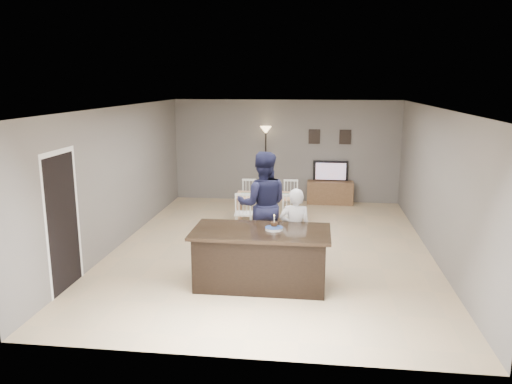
# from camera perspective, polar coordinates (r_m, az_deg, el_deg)

# --- Properties ---
(floor) EXTENTS (8.00, 8.00, 0.00)m
(floor) POSITION_cam_1_polar(r_m,az_deg,el_deg) (9.77, 1.77, -6.39)
(floor) COLOR tan
(floor) RESTS_ON ground
(room_shell) EXTENTS (8.00, 8.00, 8.00)m
(room_shell) POSITION_cam_1_polar(r_m,az_deg,el_deg) (9.36, 1.84, 3.37)
(room_shell) COLOR slate
(room_shell) RESTS_ON floor
(kitchen_island) EXTENTS (2.15, 1.10, 0.90)m
(kitchen_island) POSITION_cam_1_polar(r_m,az_deg,el_deg) (7.93, 0.58, -7.47)
(kitchen_island) COLOR black
(kitchen_island) RESTS_ON floor
(tv_console) EXTENTS (1.20, 0.40, 0.60)m
(tv_console) POSITION_cam_1_polar(r_m,az_deg,el_deg) (13.29, 8.46, -0.07)
(tv_console) COLOR brown
(tv_console) RESTS_ON floor
(television) EXTENTS (0.91, 0.12, 0.53)m
(television) POSITION_cam_1_polar(r_m,az_deg,el_deg) (13.25, 8.53, 2.38)
(television) COLOR black
(television) RESTS_ON tv_console
(tv_screen_glow) EXTENTS (0.78, 0.00, 0.78)m
(tv_screen_glow) POSITION_cam_1_polar(r_m,az_deg,el_deg) (13.17, 8.54, 2.35)
(tv_screen_glow) COLOR #CD5016
(tv_screen_glow) RESTS_ON tv_console
(picture_frames) EXTENTS (1.10, 0.02, 0.38)m
(picture_frames) POSITION_cam_1_polar(r_m,az_deg,el_deg) (13.26, 8.42, 6.26)
(picture_frames) COLOR black
(picture_frames) RESTS_ON room_shell
(doorway) EXTENTS (0.00, 2.10, 2.65)m
(doorway) POSITION_cam_1_polar(r_m,az_deg,el_deg) (8.12, -21.31, -1.94)
(doorway) COLOR black
(doorway) RESTS_ON floor
(woman) EXTENTS (0.54, 0.36, 1.45)m
(woman) POSITION_cam_1_polar(r_m,az_deg,el_deg) (8.38, 4.50, -4.44)
(woman) COLOR silver
(woman) RESTS_ON floor
(man) EXTENTS (1.02, 0.84, 1.95)m
(man) POSITION_cam_1_polar(r_m,az_deg,el_deg) (9.06, 0.77, -1.46)
(man) COLOR #161731
(man) RESTS_ON floor
(birthday_cake) EXTENTS (0.14, 0.14, 0.22)m
(birthday_cake) POSITION_cam_1_polar(r_m,az_deg,el_deg) (7.87, 2.09, -3.81)
(birthday_cake) COLOR gold
(birthday_cake) RESTS_ON kitchen_island
(plate_stack) EXTENTS (0.28, 0.28, 0.04)m
(plate_stack) POSITION_cam_1_polar(r_m,az_deg,el_deg) (7.80, 2.07, -4.20)
(plate_stack) COLOR white
(plate_stack) RESTS_ON kitchen_island
(dining_table) EXTENTS (1.49, 1.70, 0.88)m
(dining_table) POSITION_cam_1_polar(r_m,az_deg,el_deg) (11.20, 1.43, -0.92)
(dining_table) COLOR tan
(dining_table) RESTS_ON floor
(floor_lamp) EXTENTS (0.30, 0.30, 2.02)m
(floor_lamp) POSITION_cam_1_polar(r_m,az_deg,el_deg) (13.16, 1.12, 5.55)
(floor_lamp) COLOR black
(floor_lamp) RESTS_ON floor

